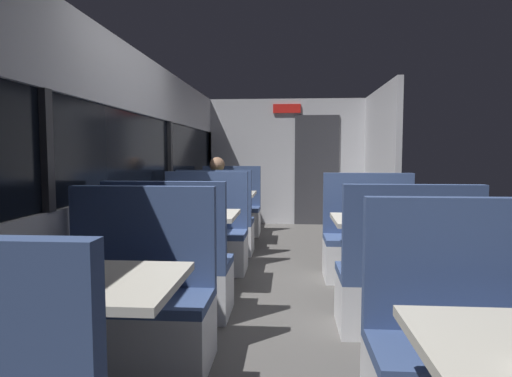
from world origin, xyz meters
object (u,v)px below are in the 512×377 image
dining_table_mid_window (190,224)px  bench_rear_aisle_facing_end (404,288)px  bench_near_window_facing_entry (136,312)px  bench_mid_window_facing_entry (204,241)px  bench_far_window_facing_entry (230,214)px  dining_table_rear_aisle (385,230)px  seated_passenger (217,212)px  bench_front_aisle_facing_entry (474,369)px  dining_table_far_window (224,199)px  dining_table_near_window (81,300)px  bench_rear_aisle_facing_entry (370,247)px  bench_mid_window_facing_end (171,276)px  coffee_cup_primary (389,215)px  bench_far_window_facing_end (216,229)px

dining_table_mid_window → bench_rear_aisle_facing_end: bench_rear_aisle_facing_end is taller
bench_near_window_facing_entry → bench_mid_window_facing_entry: bearing=90.0°
dining_table_mid_window → bench_far_window_facing_entry: 2.93m
dining_table_rear_aisle → seated_passenger: (-1.79, 1.79, -0.10)m
bench_near_window_facing_entry → bench_front_aisle_facing_entry: bearing=-18.5°
bench_near_window_facing_entry → bench_rear_aisle_facing_end: same height
bench_near_window_facing_entry → bench_mid_window_facing_entry: (0.00, 2.22, 0.00)m
bench_near_window_facing_entry → bench_mid_window_facing_entry: same height
dining_table_far_window → dining_table_near_window: bearing=-90.0°
bench_near_window_facing_entry → dining_table_mid_window: bearing=90.0°
bench_far_window_facing_entry → bench_rear_aisle_facing_entry: bearing=-53.5°
bench_far_window_facing_entry → bench_rear_aisle_facing_entry: 3.01m
bench_mid_window_facing_entry → seated_passenger: seated_passenger is taller
bench_front_aisle_facing_entry → bench_mid_window_facing_end: bearing=141.6°
bench_mid_window_facing_end → dining_table_far_window: (0.00, 2.92, 0.31)m
dining_table_mid_window → bench_rear_aisle_facing_end: 2.03m
bench_rear_aisle_facing_end → dining_table_rear_aisle: bearing=90.0°
dining_table_near_window → bench_rear_aisle_facing_end: (1.79, 1.32, -0.31)m
bench_rear_aisle_facing_entry → dining_table_mid_window: bearing=-164.4°
dining_table_far_window → coffee_cup_primary: size_ratio=10.00×
dining_table_mid_window → coffee_cup_primary: size_ratio=10.00×
bench_near_window_facing_entry → coffee_cup_primary: 2.23m
dining_table_rear_aisle → dining_table_mid_window: bearing=173.6°
dining_table_rear_aisle → bench_rear_aisle_facing_end: 0.77m
bench_front_aisle_facing_entry → seated_passenger: seated_passenger is taller
dining_table_near_window → coffee_cup_primary: (1.81, 1.93, 0.15)m
bench_mid_window_facing_entry → bench_rear_aisle_facing_end: same height
bench_near_window_facing_entry → dining_table_far_window: 3.75m
bench_far_window_facing_entry → dining_table_rear_aisle: size_ratio=1.22×
bench_mid_window_facing_entry → bench_front_aisle_facing_entry: (1.79, -2.82, 0.00)m
seated_passenger → bench_near_window_facing_entry: bearing=-90.0°
bench_near_window_facing_entry → dining_table_mid_window: 1.55m
bench_mid_window_facing_entry → dining_table_rear_aisle: (1.79, -0.90, 0.31)m
bench_mid_window_facing_entry → bench_rear_aisle_facing_end: size_ratio=1.00×
bench_near_window_facing_entry → bench_rear_aisle_facing_entry: 2.70m
dining_table_mid_window → dining_table_rear_aisle: bearing=-6.4°
bench_mid_window_facing_end → bench_rear_aisle_facing_end: (1.79, -0.20, 0.00)m
bench_mid_window_facing_end → dining_table_mid_window: bearing=90.0°
coffee_cup_primary → bench_rear_aisle_facing_entry: bearing=91.2°
dining_table_near_window → dining_table_mid_window: (0.00, 2.22, 0.00)m
dining_table_mid_window → bench_mid_window_facing_end: 0.77m
bench_near_window_facing_entry → bench_front_aisle_facing_entry: (1.79, -0.60, 0.00)m
dining_table_near_window → seated_passenger: bearing=90.0°
dining_table_mid_window → bench_rear_aisle_facing_entry: bearing=15.6°
bench_far_window_facing_end → bench_rear_aisle_facing_entry: same height
dining_table_far_window → coffee_cup_primary: coffee_cup_primary is taller
dining_table_near_window → bench_mid_window_facing_entry: (0.00, 2.92, -0.31)m
coffee_cup_primary → bench_mid_window_facing_end: bearing=-167.1°
dining_table_near_window → bench_near_window_facing_entry: bearing=90.0°
bench_rear_aisle_facing_end → coffee_cup_primary: 0.76m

